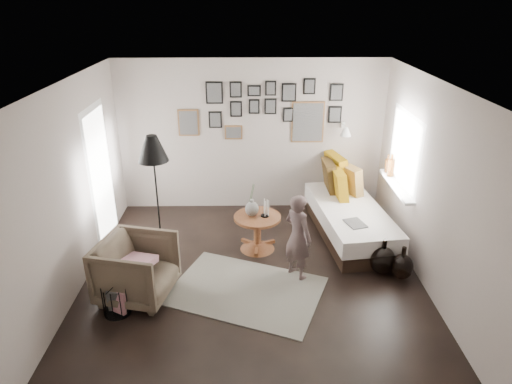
{
  "coord_description": "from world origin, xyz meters",
  "views": [
    {
      "loc": [
        -0.04,
        -5.09,
        3.55
      ],
      "look_at": [
        0.05,
        0.5,
        1.1
      ],
      "focal_mm": 32.0,
      "sensor_mm": 36.0,
      "label": 1
    }
  ],
  "objects_px": {
    "armchair": "(137,269)",
    "floor_lamp": "(153,153)",
    "demijohn_small": "(402,266)",
    "child": "(298,237)",
    "demijohn_large": "(383,260)",
    "pedestal_table": "(257,234)",
    "magazine_basket": "(116,300)",
    "vase": "(252,206)",
    "daybed": "(349,214)"
  },
  "relations": [
    {
      "from": "pedestal_table",
      "to": "daybed",
      "type": "bearing_deg",
      "value": 18.69
    },
    {
      "from": "daybed",
      "to": "demijohn_small",
      "type": "relative_size",
      "value": 4.81
    },
    {
      "from": "vase",
      "to": "child",
      "type": "height_order",
      "value": "child"
    },
    {
      "from": "pedestal_table",
      "to": "magazine_basket",
      "type": "height_order",
      "value": "pedestal_table"
    },
    {
      "from": "demijohn_large",
      "to": "child",
      "type": "distance_m",
      "value": 1.24
    },
    {
      "from": "daybed",
      "to": "floor_lamp",
      "type": "distance_m",
      "value": 3.18
    },
    {
      "from": "daybed",
      "to": "magazine_basket",
      "type": "height_order",
      "value": "daybed"
    },
    {
      "from": "floor_lamp",
      "to": "magazine_basket",
      "type": "distance_m",
      "value": 1.97
    },
    {
      "from": "armchair",
      "to": "magazine_basket",
      "type": "xyz_separation_m",
      "value": [
        -0.19,
        -0.35,
        -0.21
      ]
    },
    {
      "from": "pedestal_table",
      "to": "magazine_basket",
      "type": "xyz_separation_m",
      "value": [
        -1.71,
        -1.48,
        -0.06
      ]
    },
    {
      "from": "demijohn_large",
      "to": "demijohn_small",
      "type": "relative_size",
      "value": 1.1
    },
    {
      "from": "pedestal_table",
      "to": "armchair",
      "type": "relative_size",
      "value": 0.8
    },
    {
      "from": "armchair",
      "to": "child",
      "type": "relative_size",
      "value": 0.72
    },
    {
      "from": "pedestal_table",
      "to": "child",
      "type": "xyz_separation_m",
      "value": [
        0.52,
        -0.72,
        0.35
      ]
    },
    {
      "from": "floor_lamp",
      "to": "child",
      "type": "xyz_separation_m",
      "value": [
        1.94,
        -0.63,
        -0.96
      ]
    },
    {
      "from": "floor_lamp",
      "to": "demijohn_large",
      "type": "distance_m",
      "value": 3.45
    },
    {
      "from": "daybed",
      "to": "floor_lamp",
      "type": "xyz_separation_m",
      "value": [
        -2.88,
        -0.58,
        1.23
      ]
    },
    {
      "from": "daybed",
      "to": "floor_lamp",
      "type": "relative_size",
      "value": 1.27
    },
    {
      "from": "pedestal_table",
      "to": "child",
      "type": "bearing_deg",
      "value": -54.16
    },
    {
      "from": "armchair",
      "to": "child",
      "type": "distance_m",
      "value": 2.1
    },
    {
      "from": "vase",
      "to": "magazine_basket",
      "type": "bearing_deg",
      "value": -137.42
    },
    {
      "from": "magazine_basket",
      "to": "demijohn_large",
      "type": "xyz_separation_m",
      "value": [
        3.41,
        0.8,
        0.01
      ]
    },
    {
      "from": "vase",
      "to": "daybed",
      "type": "xyz_separation_m",
      "value": [
        1.54,
        0.47,
        -0.37
      ]
    },
    {
      "from": "armchair",
      "to": "pedestal_table",
      "type": "bearing_deg",
      "value": -40.46
    },
    {
      "from": "demijohn_small",
      "to": "daybed",
      "type": "bearing_deg",
      "value": 109.77
    },
    {
      "from": "floor_lamp",
      "to": "pedestal_table",
      "type": "bearing_deg",
      "value": 3.7
    },
    {
      "from": "floor_lamp",
      "to": "vase",
      "type": "bearing_deg",
      "value": 4.77
    },
    {
      "from": "magazine_basket",
      "to": "child",
      "type": "xyz_separation_m",
      "value": [
        2.23,
        0.76,
        0.41
      ]
    },
    {
      "from": "armchair",
      "to": "demijohn_large",
      "type": "xyz_separation_m",
      "value": [
        3.22,
        0.45,
        -0.19
      ]
    },
    {
      "from": "demijohn_large",
      "to": "child",
      "type": "relative_size",
      "value": 0.43
    },
    {
      "from": "daybed",
      "to": "floor_lamp",
      "type": "height_order",
      "value": "floor_lamp"
    },
    {
      "from": "demijohn_large",
      "to": "child",
      "type": "xyz_separation_m",
      "value": [
        -1.18,
        -0.04,
        0.4
      ]
    },
    {
      "from": "pedestal_table",
      "to": "demijohn_large",
      "type": "bearing_deg",
      "value": -21.92
    },
    {
      "from": "vase",
      "to": "armchair",
      "type": "relative_size",
      "value": 0.57
    },
    {
      "from": "floor_lamp",
      "to": "child",
      "type": "distance_m",
      "value": 2.25
    },
    {
      "from": "floor_lamp",
      "to": "demijohn_large",
      "type": "xyz_separation_m",
      "value": [
        3.11,
        -0.59,
        -1.36
      ]
    },
    {
      "from": "floor_lamp",
      "to": "magazine_basket",
      "type": "bearing_deg",
      "value": -102.01
    },
    {
      "from": "armchair",
      "to": "magazine_basket",
      "type": "relative_size",
      "value": 2.23
    },
    {
      "from": "armchair",
      "to": "floor_lamp",
      "type": "height_order",
      "value": "floor_lamp"
    },
    {
      "from": "magazine_basket",
      "to": "vase",
      "type": "bearing_deg",
      "value": 42.58
    },
    {
      "from": "floor_lamp",
      "to": "demijohn_large",
      "type": "bearing_deg",
      "value": -10.74
    },
    {
      "from": "vase",
      "to": "demijohn_small",
      "type": "height_order",
      "value": "vase"
    },
    {
      "from": "daybed",
      "to": "child",
      "type": "xyz_separation_m",
      "value": [
        -0.94,
        -1.21,
        0.28
      ]
    },
    {
      "from": "magazine_basket",
      "to": "demijohn_small",
      "type": "xyz_separation_m",
      "value": [
        3.64,
        0.68,
        -0.01
      ]
    },
    {
      "from": "demijohn_small",
      "to": "child",
      "type": "distance_m",
      "value": 1.47
    },
    {
      "from": "floor_lamp",
      "to": "demijohn_small",
      "type": "distance_m",
      "value": 3.68
    },
    {
      "from": "armchair",
      "to": "magazine_basket",
      "type": "height_order",
      "value": "armchair"
    },
    {
      "from": "armchair",
      "to": "child",
      "type": "xyz_separation_m",
      "value": [
        2.05,
        0.41,
        0.21
      ]
    },
    {
      "from": "pedestal_table",
      "to": "demijohn_large",
      "type": "relative_size",
      "value": 1.33
    },
    {
      "from": "daybed",
      "to": "armchair",
      "type": "distance_m",
      "value": 3.4
    }
  ]
}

